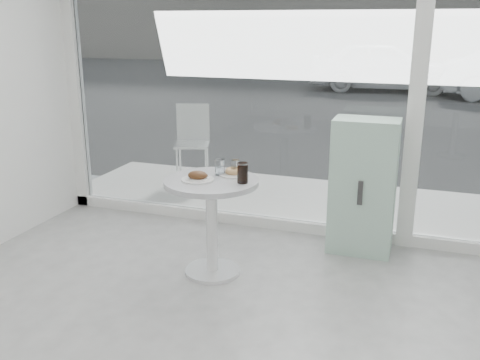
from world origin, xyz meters
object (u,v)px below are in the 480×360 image
at_px(mint_cabinet, 363,187).
at_px(car_white, 384,66).
at_px(main_table, 212,207).
at_px(plate_fritter, 198,177).
at_px(patio_chair, 193,138).
at_px(cola_glass, 243,173).
at_px(plate_donut, 234,172).
at_px(water_tumbler_b, 235,167).
at_px(water_tumbler_a, 220,168).

bearing_deg(mint_cabinet, car_white, 93.80).
xyz_separation_m(main_table, plate_fritter, (-0.08, -0.05, 0.25)).
distance_m(patio_chair, cola_glass, 2.61).
bearing_deg(patio_chair, plate_donut, -77.47).
xyz_separation_m(plate_fritter, cola_glass, (0.33, 0.05, 0.05)).
height_order(patio_chair, plate_fritter, patio_chair).
relative_size(plate_donut, water_tumbler_b, 2.15).
relative_size(car_white, cola_glass, 26.86).
bearing_deg(mint_cabinet, plate_fritter, -141.77).
bearing_deg(mint_cabinet, water_tumbler_a, -145.76).
distance_m(water_tumbler_b, cola_glass, 0.26).
bearing_deg(plate_fritter, water_tumbler_b, 53.51).
height_order(plate_donut, water_tumbler_b, water_tumbler_b).
distance_m(car_white, water_tumbler_a, 12.20).
xyz_separation_m(main_table, plate_donut, (0.12, 0.17, 0.24)).
relative_size(patio_chair, water_tumbler_a, 7.35).
distance_m(patio_chair, plate_fritter, 2.49).
relative_size(mint_cabinet, patio_chair, 1.26).
bearing_deg(cola_glass, water_tumbler_b, 121.26).
xyz_separation_m(plate_donut, cola_glass, (0.13, -0.18, 0.05)).
bearing_deg(plate_fritter, car_white, 88.48).
bearing_deg(water_tumbler_a, plate_fritter, -118.09).
bearing_deg(car_white, plate_fritter, 176.05).
xyz_separation_m(plate_fritter, plate_donut, (0.20, 0.22, -0.01)).
xyz_separation_m(main_table, water_tumbler_a, (0.02, 0.13, 0.27)).
relative_size(main_table, cola_glass, 5.05).
xyz_separation_m(mint_cabinet, water_tumbler_b, (-0.92, -0.62, 0.24)).
bearing_deg(patio_chair, mint_cabinet, -51.34).
bearing_deg(car_white, water_tumbler_a, 176.50).
relative_size(plate_donut, cola_glass, 1.52).
height_order(mint_cabinet, car_white, car_white).
bearing_deg(main_table, patio_chair, 117.42).
height_order(patio_chair, cola_glass, patio_chair).
xyz_separation_m(water_tumbler_a, water_tumbler_b, (0.10, 0.08, -0.01)).
distance_m(water_tumbler_a, water_tumbler_b, 0.13).
relative_size(main_table, car_white, 0.19).
xyz_separation_m(main_table, car_white, (0.25, 12.33, 0.15)).
xyz_separation_m(patio_chair, car_white, (1.38, 10.14, 0.13)).
distance_m(mint_cabinet, plate_donut, 1.15).
distance_m(plate_donut, cola_glass, 0.23).
bearing_deg(car_white, main_table, 176.42).
xyz_separation_m(main_table, mint_cabinet, (1.04, 0.83, 0.02)).
bearing_deg(water_tumbler_b, patio_chair, 122.39).
bearing_deg(cola_glass, plate_fritter, -172.28).
relative_size(car_white, plate_fritter, 16.59).
bearing_deg(patio_chair, car_white, 62.91).
xyz_separation_m(main_table, water_tumbler_b, (0.12, 0.21, 0.27)).
height_order(car_white, water_tumbler_a, car_white).
height_order(plate_fritter, water_tumbler_b, water_tumbler_b).
relative_size(main_table, mint_cabinet, 0.67).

